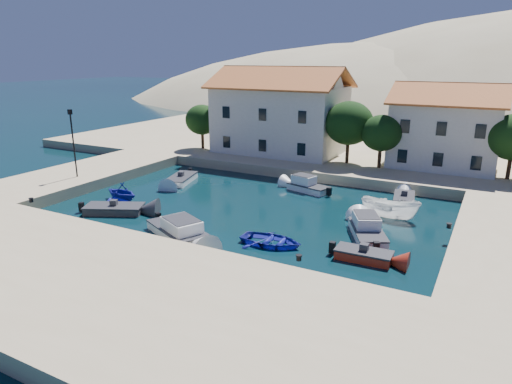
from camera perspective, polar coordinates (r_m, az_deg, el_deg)
ground at (r=28.94m, az=-10.21°, el=-7.64°), size 400.00×400.00×0.00m
quay_south at (r=24.82m, az=-18.98°, el=-11.32°), size 52.00×12.00×1.00m
quay_west at (r=48.30m, az=-20.77°, el=1.98°), size 8.00×20.00×1.00m
quay_north at (r=61.37m, az=13.83°, el=5.48°), size 80.00×36.00×1.00m
hills at (r=148.39m, az=28.78°, el=0.71°), size 254.00×176.00×99.00m
building_left at (r=53.88m, az=3.06°, el=10.31°), size 14.70×9.45×9.70m
building_mid at (r=50.15m, az=22.70°, el=7.79°), size 10.50×8.40×8.30m
trees at (r=48.05m, az=13.24°, el=7.83°), size 37.30×5.30×6.45m
lamppost at (r=45.09m, az=-21.94°, el=6.43°), size 0.35×0.25×6.22m
bollards at (r=29.99m, az=-1.51°, el=-4.12°), size 29.36×9.56×0.30m
motorboat_grey_sw at (r=37.37m, az=-17.29°, el=-2.07°), size 4.87×3.69×1.25m
cabin_cruiser_south at (r=31.55m, az=-9.83°, el=-4.61°), size 5.70×4.31×1.60m
rowboat_south at (r=29.88m, az=1.90°, el=-6.58°), size 4.25×3.13×0.85m
motorboat_red_se at (r=28.35m, az=13.31°, el=-7.71°), size 3.39×1.60×1.25m
cabin_cruiser_east at (r=31.75m, az=13.77°, el=-4.72°), size 3.74×5.01×1.60m
boat_east at (r=36.11m, az=16.31°, el=-3.12°), size 4.51×1.81×1.72m
motorboat_white_ne at (r=40.20m, az=18.00°, el=-0.83°), size 2.19×3.74×1.25m
rowboat_west at (r=40.48m, az=-16.39°, el=-1.01°), size 3.71×3.31×1.78m
motorboat_white_west at (r=45.08m, az=-9.32°, el=1.60°), size 3.06×4.74×1.25m
cabin_cruiser_north at (r=41.61m, az=6.55°, el=0.72°), size 4.17×2.61×1.60m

